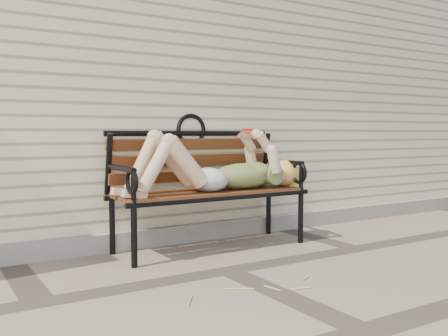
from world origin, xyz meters
TOP-DOWN VIEW (x-y plane):
  - ground at (0.00, 0.00)m, footprint 80.00×80.00m
  - house_wall at (0.00, 3.00)m, footprint 8.00×4.00m
  - foundation_strip at (0.00, 0.97)m, footprint 8.00×0.10m
  - garden_bench at (0.24, 0.76)m, footprint 1.73×0.69m
  - reading_woman at (0.25, 0.62)m, footprint 1.64×0.37m

SIDE VIEW (x-z plane):
  - ground at x=0.00m, z-range 0.00..0.00m
  - foundation_strip at x=0.00m, z-range 0.00..0.15m
  - garden_bench at x=0.24m, z-range 0.07..1.19m
  - reading_woman at x=0.25m, z-range 0.41..0.92m
  - house_wall at x=0.00m, z-range 0.00..3.00m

